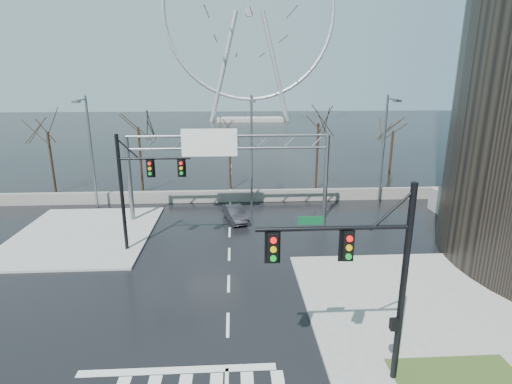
{
  "coord_description": "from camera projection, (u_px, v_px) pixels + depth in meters",
  "views": [
    {
      "loc": [
        0.41,
        -16.7,
        11.37
      ],
      "look_at": [
        1.87,
        9.13,
        4.0
      ],
      "focal_mm": 28.0,
      "sensor_mm": 36.0,
      "label": 1
    }
  ],
  "objects": [
    {
      "name": "ground",
      "position": [
        228.0,
        325.0,
        19.12
      ],
      "size": [
        260.0,
        260.0,
        0.0
      ],
      "primitive_type": "plane",
      "color": "black",
      "rests_on": "ground"
    },
    {
      "name": "streetlight_mid",
      "position": [
        252.0,
        143.0,
        35.06
      ],
      "size": [
        0.5,
        2.55,
        10.0
      ],
      "color": "slate",
      "rests_on": "ground"
    },
    {
      "name": "sign_gantry",
      "position": [
        224.0,
        159.0,
        32.05
      ],
      "size": [
        16.36,
        0.4,
        7.6
      ],
      "color": "slate",
      "rests_on": "ground"
    },
    {
      "name": "streetlight_left",
      "position": [
        89.0,
        145.0,
        34.3
      ],
      "size": [
        0.5,
        2.55,
        10.0
      ],
      "color": "slate",
      "rests_on": "ground"
    },
    {
      "name": "signal_mast_far",
      "position": [
        138.0,
        182.0,
        26.08
      ],
      "size": [
        4.72,
        0.41,
        8.0
      ],
      "color": "black",
      "rests_on": "ground"
    },
    {
      "name": "tree_right",
      "position": [
        318.0,
        131.0,
        40.47
      ],
      "size": [
        3.9,
        3.9,
        7.8
      ],
      "color": "black",
      "rests_on": "ground"
    },
    {
      "name": "ferris_wheel",
      "position": [
        249.0,
        20.0,
        103.46
      ],
      "size": [
        45.0,
        6.0,
        50.91
      ],
      "color": "gray",
      "rests_on": "ground"
    },
    {
      "name": "tree_center",
      "position": [
        230.0,
        141.0,
        41.23
      ],
      "size": [
        3.25,
        3.25,
        6.5
      ],
      "color": "black",
      "rests_on": "ground"
    },
    {
      "name": "sidewalk_right_ext",
      "position": [
        413.0,
        295.0,
        21.57
      ],
      "size": [
        12.0,
        10.0,
        0.15
      ],
      "primitive_type": "cube",
      "color": "gray",
      "rests_on": "ground"
    },
    {
      "name": "sidewalk_far",
      "position": [
        83.0,
        234.0,
        30.03
      ],
      "size": [
        10.0,
        12.0,
        0.15
      ],
      "primitive_type": "cube",
      "color": "gray",
      "rests_on": "ground"
    },
    {
      "name": "streetlight_right",
      "position": [
        385.0,
        142.0,
        35.71
      ],
      "size": [
        0.5,
        2.55,
        10.0
      ],
      "color": "slate",
      "rests_on": "ground"
    },
    {
      "name": "tree_far_left",
      "position": [
        48.0,
        139.0,
        39.66
      ],
      "size": [
        3.5,
        3.5,
        7.0
      ],
      "color": "black",
      "rests_on": "ground"
    },
    {
      "name": "tree_far_right",
      "position": [
        393.0,
        138.0,
        41.61
      ],
      "size": [
        3.4,
        3.4,
        6.8
      ],
      "color": "black",
      "rests_on": "ground"
    },
    {
      "name": "tree_left",
      "position": [
        139.0,
        135.0,
        39.56
      ],
      "size": [
        3.75,
        3.75,
        7.5
      ],
      "color": "black",
      "rests_on": "ground"
    },
    {
      "name": "signal_mast_near",
      "position": [
        368.0,
        268.0,
        14.19
      ],
      "size": [
        5.52,
        0.41,
        8.0
      ],
      "color": "black",
      "rests_on": "ground"
    },
    {
      "name": "car",
      "position": [
        235.0,
        214.0,
        32.95
      ],
      "size": [
        2.27,
        3.96,
        1.23
      ],
      "primitive_type": "imported",
      "rotation": [
        0.0,
        0.0,
        0.28
      ],
      "color": "black",
      "rests_on": "ground"
    },
    {
      "name": "barrier_wall",
      "position": [
        230.0,
        196.0,
        38.18
      ],
      "size": [
        52.0,
        0.5,
        1.1
      ],
      "primitive_type": "cube",
      "color": "slate",
      "rests_on": "ground"
    }
  ]
}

